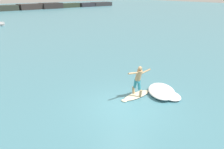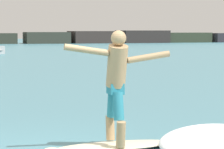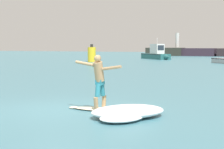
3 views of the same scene
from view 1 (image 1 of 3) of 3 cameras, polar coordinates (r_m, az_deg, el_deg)
ground_plane at (r=10.75m, az=3.48°, el=-8.33°), size 200.00×200.00×0.00m
rock_jetty_breakwater at (r=71.91m, az=-23.27°, el=15.83°), size 66.93×4.81×4.45m
surfboard at (r=11.79m, az=6.37°, el=-5.44°), size 2.00×0.69×0.20m
surfer at (r=11.36m, az=6.90°, el=-1.01°), size 1.55×0.71×1.65m
wave_foam_at_tail at (r=12.19m, az=12.79°, el=-4.22°), size 2.46×2.54×0.33m
wave_foam_at_nose at (r=11.99m, az=14.73°, el=-5.24°), size 1.32×1.62×0.19m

